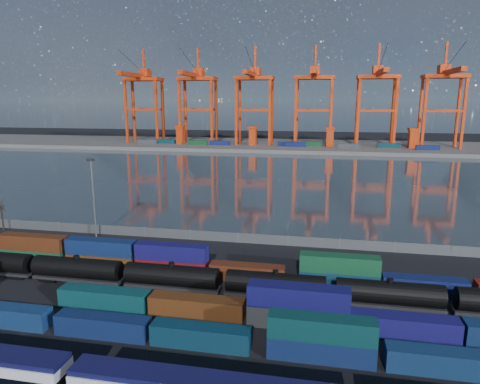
# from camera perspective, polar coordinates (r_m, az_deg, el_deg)

# --- Properties ---
(ground) EXTENTS (700.00, 700.00, 0.00)m
(ground) POSITION_cam_1_polar(r_m,az_deg,el_deg) (61.62, -5.48, -15.01)
(ground) COLOR black
(ground) RESTS_ON ground
(harbor_water) EXTENTS (700.00, 700.00, 0.00)m
(harbor_water) POSITION_cam_1_polar(r_m,az_deg,el_deg) (160.78, 5.08, 2.02)
(harbor_water) COLOR #2E3C43
(harbor_water) RESTS_ON ground
(far_quay) EXTENTS (700.00, 70.00, 2.00)m
(far_quay) POSITION_cam_1_polar(r_m,az_deg,el_deg) (264.38, 7.46, 6.14)
(far_quay) COLOR #514F4C
(far_quay) RESTS_ON ground
(distant_mountains) EXTENTS (2470.00, 1100.00, 520.00)m
(distant_mountains) POSITION_cam_1_polar(r_m,az_deg,el_deg) (1664.33, 13.16, 18.44)
(distant_mountains) COLOR #1E2630
(distant_mountains) RESTS_ON ground
(container_row_south) EXTENTS (125.74, 2.38, 5.08)m
(container_row_south) POSITION_cam_1_polar(r_m,az_deg,el_deg) (58.71, -21.70, -15.43)
(container_row_south) COLOR #404245
(container_row_south) RESTS_ON ground
(container_row_mid) EXTENTS (141.39, 2.58, 5.50)m
(container_row_mid) POSITION_cam_1_polar(r_m,az_deg,el_deg) (62.71, -16.81, -13.14)
(container_row_mid) COLOR #36383A
(container_row_mid) RESTS_ON ground
(container_row_north) EXTENTS (141.29, 2.43, 5.18)m
(container_row_north) POSITION_cam_1_polar(r_m,az_deg,el_deg) (72.07, -9.57, -9.25)
(container_row_north) COLOR #111456
(container_row_north) RESTS_ON ground
(tanker_string) EXTENTS (123.14, 3.14, 4.50)m
(tanker_string) POSITION_cam_1_polar(r_m,az_deg,el_deg) (63.73, -2.36, -11.75)
(tanker_string) COLOR black
(tanker_string) RESTS_ON ground
(waterfront_fence) EXTENTS (160.12, 0.12, 2.20)m
(waterfront_fence) POSITION_cam_1_polar(r_m,az_deg,el_deg) (86.41, -0.25, -6.12)
(waterfront_fence) COLOR #595B5E
(waterfront_fence) RESTS_ON ground
(bare_tree) EXTENTS (1.82, 1.79, 7.09)m
(bare_tree) POSITION_cam_1_polar(r_m,az_deg,el_deg) (106.55, -29.15, -2.79)
(bare_tree) COLOR black
(bare_tree) RESTS_ON ground
(yard_light_mast) EXTENTS (1.60, 0.40, 16.60)m
(yard_light_mast) POSITION_cam_1_polar(r_m,az_deg,el_deg) (92.87, -18.99, -0.20)
(yard_light_mast) COLOR slate
(yard_light_mast) RESTS_ON ground
(gantry_cranes) EXTENTS (197.73, 43.63, 59.09)m
(gantry_cranes) POSITION_cam_1_polar(r_m,az_deg,el_deg) (257.15, 5.87, 13.87)
(gantry_cranes) COLOR red
(gantry_cranes) RESTS_ON ground
(quay_containers) EXTENTS (172.58, 10.99, 2.60)m
(quay_containers) POSITION_cam_1_polar(r_m,az_deg,el_deg) (250.66, 4.74, 6.41)
(quay_containers) COLOR navy
(quay_containers) RESTS_ON far_quay
(straddle_carriers) EXTENTS (140.00, 7.00, 11.10)m
(straddle_carriers) POSITION_cam_1_polar(r_m,az_deg,el_deg) (253.99, 6.79, 7.46)
(straddle_carriers) COLOR red
(straddle_carriers) RESTS_ON far_quay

